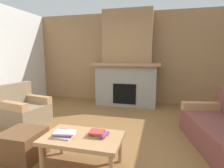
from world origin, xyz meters
TOP-DOWN VIEW (x-y plane):
  - ground at (0.00, 0.00)m, footprint 9.00×9.00m
  - wall_back_wood_panel at (0.00, 3.00)m, footprint 6.00×0.12m
  - fireplace at (0.00, 2.62)m, footprint 1.90×0.82m
  - armchair at (-1.82, 0.50)m, footprint 0.89×0.89m
  - coffee_table at (-0.01, -0.62)m, footprint 1.00×0.60m
  - ottoman at (-0.91, -0.63)m, footprint 0.52×0.52m
  - book_stack_near_edge at (-0.22, -0.68)m, footprint 0.28×0.24m
  - book_stack_center at (0.18, -0.56)m, footprint 0.25×0.22m

SIDE VIEW (x-z plane):
  - ground at x=0.00m, z-range 0.00..0.00m
  - ottoman at x=-0.91m, z-range 0.00..0.40m
  - armchair at x=-1.82m, z-range -0.13..0.72m
  - coffee_table at x=-0.01m, z-range 0.16..0.59m
  - book_stack_center at x=0.18m, z-range 0.43..0.49m
  - book_stack_near_edge at x=-0.22m, z-range 0.43..0.49m
  - fireplace at x=0.00m, z-range -0.19..2.51m
  - wall_back_wood_panel at x=0.00m, z-range 0.00..2.70m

